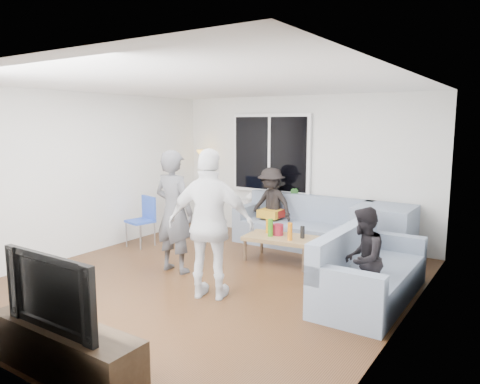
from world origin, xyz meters
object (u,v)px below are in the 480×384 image
Objects in this scene: player_right at (211,225)px; television at (61,289)px; spectator_right at (363,259)px; tv_console at (65,350)px; sofa_back_section at (301,222)px; coffee_table at (281,249)px; player_left at (174,212)px; sofa_right_section at (372,265)px; floor_lamp at (205,189)px; spectator_back at (271,205)px; side_chair at (140,222)px.

player_right is 2.07m from television.
spectator_right is 0.74× the size of tv_console.
coffee_table is (0.16, -0.98, -0.22)m from sofa_back_section.
player_left reaches higher than tv_console.
sofa_right_section is 1.80× the size of television.
floor_lamp is 5.60m from television.
sofa_right_section is 1.68× the size of spectator_right.
spectator_right is 3.18m from television.
player_right is at bearing -67.64° from spectator_back.
sofa_right_section is 1.51× the size of spectator_back.
player_left is 1.09× the size of tv_console.
sofa_right_section is 1.25× the size of tv_console.
sofa_back_section is 2.45m from sofa_right_section.
player_right reaches higher than television.
player_right is (1.03, -0.49, 0.04)m from player_left.
sofa_back_section is at bearing -144.04° from spectator_right.
coffee_table is 0.93× the size of spectator_right.
sofa_right_section is at bearing 61.96° from television.
side_chair is 4.04m from tv_console.
television reaches higher than side_chair.
player_left reaches higher than sofa_right_section.
sofa_back_section is 1.73× the size of spectator_back.
coffee_table is at bearing -45.55° from spectator_back.
sofa_back_section is 1.26× the size of player_right.
spectator_back reaches higher than coffee_table.
sofa_right_section is 3.51m from television.
sofa_back_section is at bearing 47.26° from side_chair.
tv_console is (0.74, -4.80, -0.44)m from spectator_back.
sofa_right_section is 2.00m from player_right.
spectator_back is (1.69, 1.57, 0.23)m from side_chair.
side_chair is at bearing -167.18° from coffee_table.
sofa_back_section is at bearing 91.56° from tv_console.
spectator_right is at bearing -33.32° from coffee_table.
sofa_back_section is at bearing 4.70° from spectator_back.
player_right reaches higher than tv_console.
spectator_back is at bearing -136.04° from spectator_right.
floor_lamp is at bearing -61.06° from player_left.
player_right is (0.12, -2.71, 0.49)m from sofa_back_section.
floor_lamp is 3.84m from player_right.
spectator_back reaches higher than tv_console.
player_left is 2.70m from spectator_right.
player_right is at bearing -72.99° from spectator_right.
coffee_table is 0.63× the size of player_left.
sofa_right_section is 0.39m from spectator_right.
spectator_back is at bearing 177.17° from sofa_back_section.
spectator_right reaches higher than coffee_table.
television is at bearing -73.75° from spectator_back.
television is at bearing -64.28° from floor_lamp.
player_left is (1.39, -2.49, 0.09)m from floor_lamp.
coffee_table is 1.87m from player_right.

